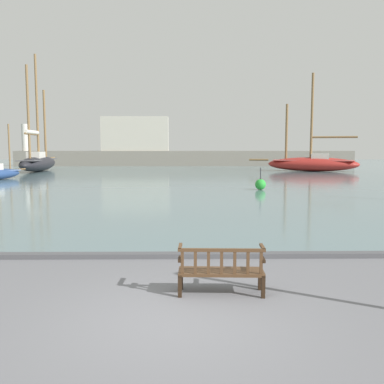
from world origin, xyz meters
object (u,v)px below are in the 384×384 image
Objects in this scene: sailboat_far_port at (313,163)px; channel_buoy at (260,184)px; park_bench at (221,270)px; sailboat_outer_starboard at (38,161)px.

sailboat_far_port reaches higher than channel_buoy.
sailboat_outer_starboard reaches higher than park_bench.
channel_buoy is (3.98, 18.72, -0.05)m from park_bench.
park_bench is 43.08m from sailboat_outer_starboard.
sailboat_far_port is at bearing 65.32° from channel_buoy.
sailboat_far_port is at bearing -1.56° from sailboat_outer_starboard.
park_bench is 19.14m from channel_buoy.
sailboat_outer_starboard is at bearing 113.24° from park_bench.
sailboat_outer_starboard is 9.27× the size of channel_buoy.
sailboat_far_port is (30.18, -0.82, -0.18)m from sailboat_outer_starboard.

